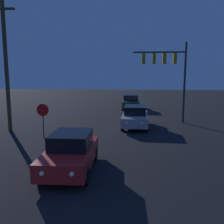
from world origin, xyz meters
TOP-DOWN VIEW (x-y plane):
  - car_near at (-1.37, 7.53)m, footprint 2.08×4.43m
  - car_mid at (1.54, 16.59)m, footprint 2.12×4.45m
  - car_far at (1.12, 26.53)m, footprint 2.04×4.42m
  - traffic_signal_mast at (4.33, 18.69)m, footprint 4.41×0.30m
  - stop_sign at (-4.42, 12.55)m, footprint 0.79×0.07m
  - utility_pole at (-7.68, 14.53)m, footprint 1.72×0.28m

SIDE VIEW (x-z plane):
  - car_near at x=-1.37m, z-range 0.00..1.66m
  - car_mid at x=1.54m, z-range 0.00..1.66m
  - car_far at x=1.12m, z-range 0.00..1.66m
  - stop_sign at x=-4.42m, z-range 0.47..2.76m
  - traffic_signal_mast at x=4.33m, z-range 1.32..8.07m
  - utility_pole at x=-7.68m, z-range 0.16..9.71m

